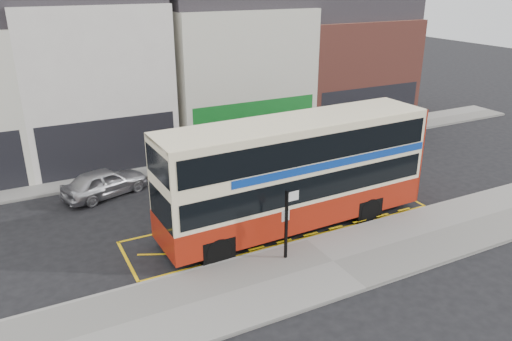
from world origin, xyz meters
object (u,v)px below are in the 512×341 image
bus_stop_post (288,217)px  car_white (317,142)px  street_tree_right (301,87)px  car_grey (202,165)px  double_decker_bus (296,172)px  car_silver (105,182)px

bus_stop_post → car_white: size_ratio=0.62×
bus_stop_post → street_tree_right: 15.99m
bus_stop_post → car_grey: size_ratio=0.62×
bus_stop_post → street_tree_right: (8.84, 13.22, 1.63)m
car_white → car_grey: bearing=80.7°
double_decker_bus → street_tree_right: 12.92m
car_silver → car_grey: 5.17m
double_decker_bus → car_grey: bearing=101.6°
bus_stop_post → car_grey: bus_stop_post is taller
bus_stop_post → car_white: (8.17, 10.13, -1.20)m
bus_stop_post → street_tree_right: size_ratio=0.55×
bus_stop_post → double_decker_bus: bearing=49.8°
double_decker_bus → car_silver: (-6.83, 7.07, -1.82)m
bus_stop_post → car_silver: bus_stop_post is taller
bus_stop_post → street_tree_right: street_tree_right is taller
car_silver → double_decker_bus: bearing=-153.8°
car_silver → street_tree_right: bearing=-92.7°
car_grey → street_tree_right: bearing=-51.0°
bus_stop_post → car_white: bearing=48.2°
car_silver → car_grey: car_grey is taller
car_white → street_tree_right: size_ratio=0.89×
double_decker_bus → bus_stop_post: double_decker_bus is taller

